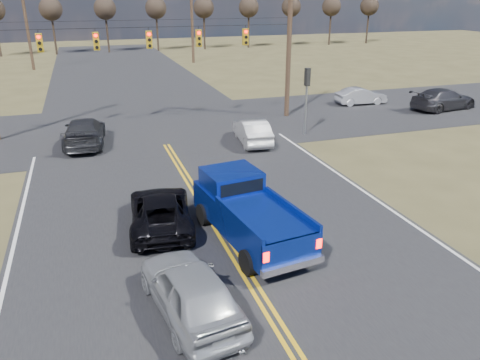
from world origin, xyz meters
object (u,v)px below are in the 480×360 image
object	(u,v)px
silver_suv	(190,290)
black_suv	(160,211)
pickup_truck	(247,212)
cross_car_east_near	(361,96)
cross_car_east_far	(444,99)
white_car_queue	(252,131)
dgrey_car_queue	(84,132)

from	to	relation	value
silver_suv	black_suv	xyz separation A→B (m)	(0.08, 5.17, -0.10)
pickup_truck	silver_suv	size ratio (longest dim) A/B	1.33
cross_car_east_near	cross_car_east_far	size ratio (longest dim) A/B	0.74
cross_car_east_near	cross_car_east_far	distance (m)	5.80
silver_suv	cross_car_east_far	bearing A→B (deg)	-151.20
white_car_queue	pickup_truck	bearing A→B (deg)	76.26
white_car_queue	silver_suv	bearing A→B (deg)	71.11
pickup_truck	black_suv	world-z (taller)	pickup_truck
pickup_truck	silver_suv	bearing A→B (deg)	-136.42
pickup_truck	white_car_queue	bearing A→B (deg)	61.91
white_car_queue	cross_car_east_far	xyz separation A→B (m)	(15.82, 3.30, 0.07)
white_car_queue	dgrey_car_queue	bearing A→B (deg)	-9.19
cross_car_east_near	cross_car_east_far	xyz separation A→B (m)	(4.72, -3.38, 0.12)
silver_suv	dgrey_car_queue	world-z (taller)	dgrey_car_queue
black_suv	cross_car_east_far	world-z (taller)	cross_car_east_far
pickup_truck	white_car_queue	size ratio (longest dim) A/B	1.39
silver_suv	cross_car_east_far	distance (m)	28.20
dgrey_car_queue	cross_car_east_far	world-z (taller)	cross_car_east_far
white_car_queue	dgrey_car_queue	distance (m)	9.29
white_car_queue	black_suv	bearing A→B (deg)	59.46
pickup_truck	silver_suv	distance (m)	4.37
black_suv	cross_car_east_far	size ratio (longest dim) A/B	0.88
silver_suv	dgrey_car_queue	size ratio (longest dim) A/B	0.85
silver_suv	dgrey_car_queue	distance (m)	16.48
pickup_truck	black_suv	distance (m)	3.23
dgrey_car_queue	cross_car_east_near	world-z (taller)	dgrey_car_queue
pickup_truck	dgrey_car_queue	xyz separation A→B (m)	(-5.02, 12.93, -0.27)
dgrey_car_queue	cross_car_east_near	bearing A→B (deg)	-163.17
black_suv	dgrey_car_queue	size ratio (longest dim) A/B	0.89
pickup_truck	cross_car_east_near	xyz separation A→B (m)	(15.01, 17.02, -0.38)
pickup_truck	dgrey_car_queue	bearing A→B (deg)	103.79
black_suv	white_car_queue	distance (m)	10.79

